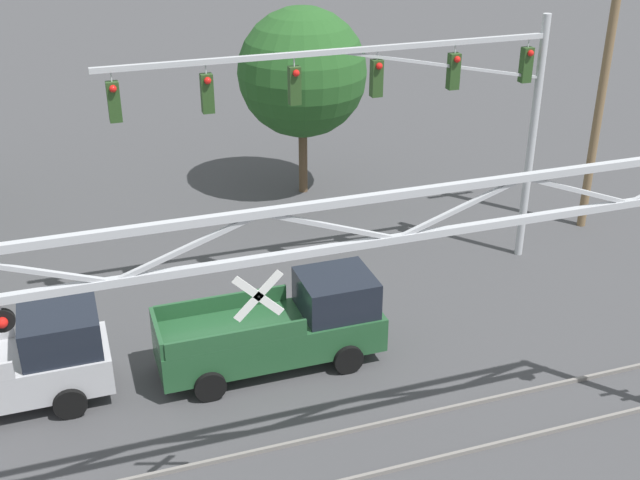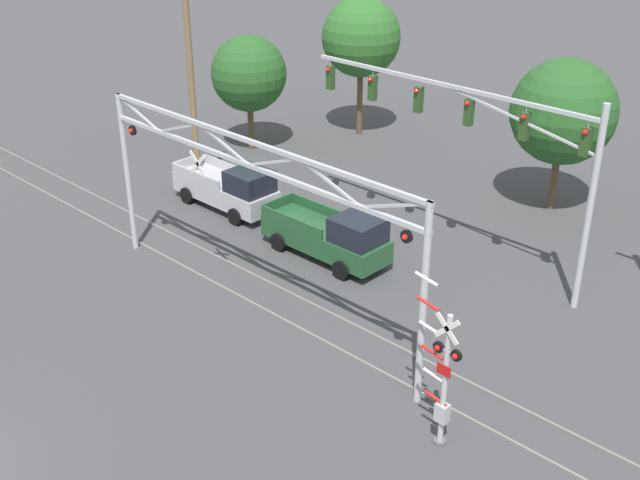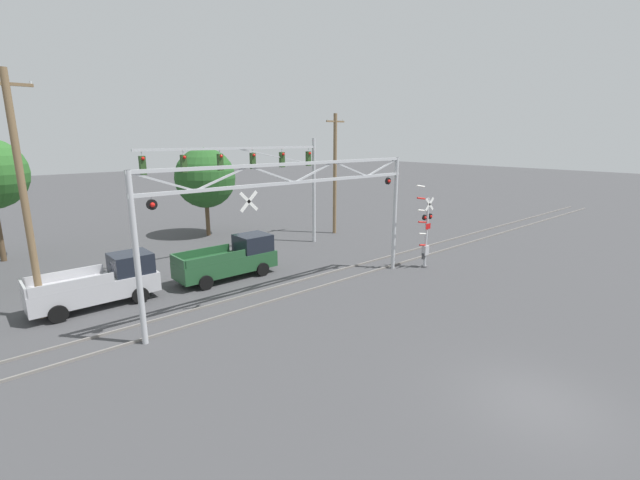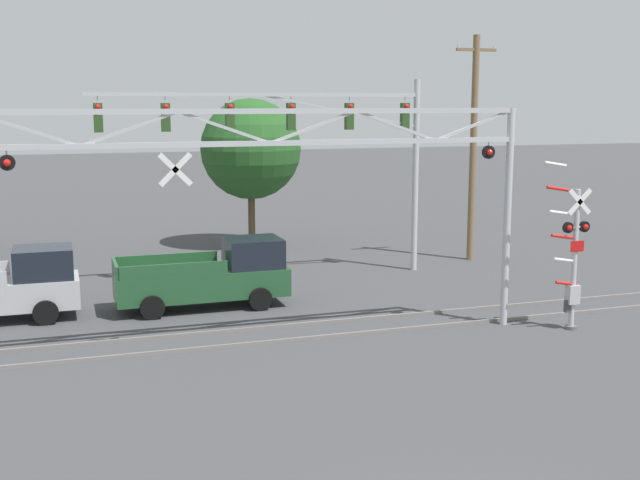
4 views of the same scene
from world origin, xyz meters
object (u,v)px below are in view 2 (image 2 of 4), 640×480
crossing_signal_mast (442,383)px  pickup_truck_following (230,188)px  pickup_truck_lead (331,236)px  background_tree_far_right_verge (361,37)px  utility_pole_left (192,86)px  crossing_gantry (249,190)px  traffic_signal_span (495,137)px  background_tree_beyond_span (563,112)px  background_tree_far_left_verge (249,74)px

crossing_signal_mast → pickup_truck_following: bearing=158.6°
pickup_truck_lead → background_tree_far_right_verge: (-9.24, 12.26, 4.39)m
utility_pole_left → background_tree_far_right_verge: (-0.29, 11.75, 0.21)m
pickup_truck_following → background_tree_far_right_verge: background_tree_far_right_verge is taller
crossing_signal_mast → utility_pole_left: utility_pole_left is taller
crossing_gantry → pickup_truck_following: crossing_gantry is taller
utility_pole_left → background_tree_far_right_verge: size_ratio=1.34×
crossing_signal_mast → background_tree_far_right_verge: (-18.74, 18.15, 3.41)m
pickup_truck_following → pickup_truck_lead: bearing=-3.4°
crossing_signal_mast → traffic_signal_span: (-4.67, 9.23, 3.43)m
crossing_gantry → background_tree_beyond_span: background_tree_beyond_span is taller
pickup_truck_lead → crossing_signal_mast: bearing=-31.8°
pickup_truck_lead → utility_pole_left: 9.90m
background_tree_far_right_verge → background_tree_far_left_verge: bearing=-114.3°
traffic_signal_span → pickup_truck_following: traffic_signal_span is taller
crossing_gantry → pickup_truck_lead: crossing_gantry is taller
traffic_signal_span → background_tree_beyond_span: 7.26m
pickup_truck_lead → traffic_signal_span: bearing=34.6°
crossing_gantry → background_tree_beyond_span: (3.10, 15.26, -0.17)m
utility_pole_left → background_tree_far_left_verge: size_ratio=1.67×
crossing_gantry → crossing_signal_mast: size_ratio=2.93×
crossing_gantry → background_tree_far_right_verge: background_tree_far_right_verge is taller
crossing_signal_mast → pickup_truck_lead: crossing_signal_mast is taller
background_tree_far_right_verge → crossing_signal_mast: bearing=-44.1°
utility_pole_left → background_tree_beyond_span: bearing=37.9°
traffic_signal_span → pickup_truck_following: (-11.36, -2.96, -4.42)m
background_tree_beyond_span → utility_pole_left: bearing=-142.1°
traffic_signal_span → pickup_truck_lead: traffic_signal_span is taller
traffic_signal_span → pickup_truck_following: bearing=-165.4°
traffic_signal_span → utility_pole_left: size_ratio=1.24×
background_tree_beyond_span → background_tree_far_right_verge: bearing=172.2°
pickup_truck_lead → pickup_truck_following: size_ratio=1.02×
pickup_truck_lead → utility_pole_left: (-8.95, 0.50, 4.19)m
background_tree_far_right_verge → background_tree_beyond_span: bearing=-7.8°
pickup_truck_lead → utility_pole_left: utility_pole_left is taller
pickup_truck_following → crossing_gantry: bearing=-35.6°
background_tree_far_left_verge → background_tree_far_right_verge: (2.63, 5.82, 1.35)m
crossing_gantry → pickup_truck_lead: (-0.72, 4.80, -3.65)m
pickup_truck_following → background_tree_beyond_span: (10.35, 10.08, 3.49)m
crossing_signal_mast → pickup_truck_lead: 11.22m
traffic_signal_span → crossing_gantry: bearing=-116.8°
crossing_gantry → background_tree_far_left_verge: 16.88m
pickup_truck_following → background_tree_far_left_verge: size_ratio=0.89×
traffic_signal_span → background_tree_beyond_span: size_ratio=1.85×
pickup_truck_following → background_tree_far_left_verge: background_tree_far_left_verge is taller
pickup_truck_lead → background_tree_beyond_span: background_tree_beyond_span is taller
pickup_truck_lead → crossing_gantry: bearing=-81.4°
crossing_signal_mast → utility_pole_left: size_ratio=0.49×
crossing_gantry → pickup_truck_following: (-7.24, 5.18, -3.65)m
pickup_truck_following → background_tree_far_left_verge: 8.63m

